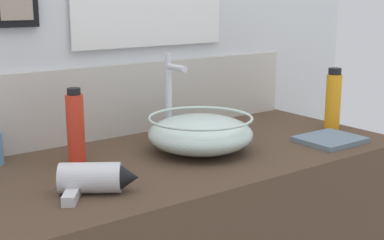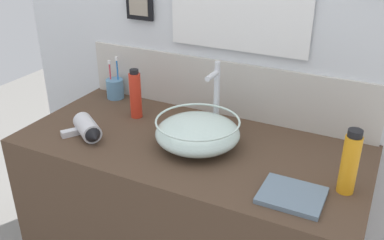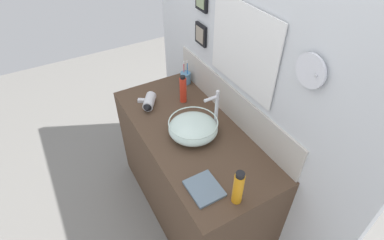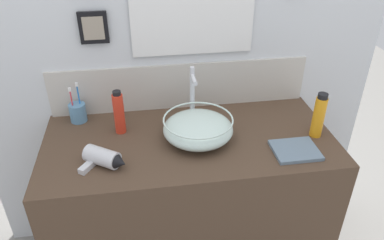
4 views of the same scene
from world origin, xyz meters
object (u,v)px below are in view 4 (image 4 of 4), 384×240
Objects in this scene: shampoo_bottle at (119,113)px; faucet at (193,92)px; glass_bowl_sink at (198,128)px; toothbrush_cup at (78,112)px; hand_towel at (295,150)px; spray_bottle at (319,116)px; hair_drier at (104,158)px.

faucet is at bearing 7.64° from shampoo_bottle.
glass_bowl_sink is 1.12× the size of faucet.
toothbrush_cup reaches higher than hand_towel.
faucet is at bearing 158.51° from spray_bottle.
spray_bottle is 0.20m from hand_towel.
faucet is 0.54m from hand_towel.
spray_bottle is (0.89, -0.17, 0.00)m from shampoo_bottle.
hair_drier is at bearing -162.34° from glass_bowl_sink.
hair_drier is (-0.41, -0.29, -0.12)m from faucet.
shampoo_bottle is at bearing 169.38° from spray_bottle.
glass_bowl_sink reaches higher than hair_drier.
glass_bowl_sink is 0.37m from shampoo_bottle.
faucet is at bearing 90.00° from glass_bowl_sink.
toothbrush_cup is at bearing 110.63° from hair_drier.
glass_bowl_sink is at bearing 174.54° from spray_bottle.
spray_bottle is 1.12× the size of hand_towel.
spray_bottle reaches higher than shampoo_bottle.
toothbrush_cup is 1.04m from hand_towel.
glass_bowl_sink is 1.46× the size of spray_bottle.
toothbrush_cup is 1.13m from spray_bottle.
toothbrush_cup is at bearing 156.94° from hand_towel.
shampoo_bottle is (-0.35, -0.05, -0.06)m from faucet.
faucet is at bearing 35.45° from hair_drier.
spray_bottle reaches higher than toothbrush_cup.
toothbrush_cup is at bearing 164.81° from spray_bottle.
toothbrush_cup is (-0.55, 0.24, -0.01)m from glass_bowl_sink.
faucet is 1.35× the size of hair_drier.
faucet is 0.58m from spray_bottle.
faucet reaches higher than spray_bottle.
hand_towel is (0.75, -0.28, -0.09)m from shampoo_bottle.
faucet is 1.30× the size of spray_bottle.
spray_bottle is at bearing -10.62° from shampoo_bottle.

